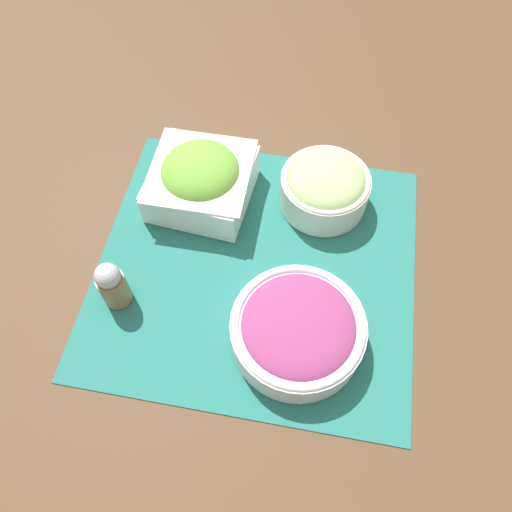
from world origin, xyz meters
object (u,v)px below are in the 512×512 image
pepper_shaker (112,285)px  lettuce_bowl (201,179)px  onion_bowl (298,329)px  cucumber_bowl (325,186)px

pepper_shaker → lettuce_bowl: bearing=-111.1°
lettuce_bowl → pepper_shaker: (0.08, 0.22, -0.00)m
lettuce_bowl → pepper_shaker: bearing=68.9°
onion_bowl → pepper_shaker: size_ratio=2.12×
cucumber_bowl → pepper_shaker: bearing=39.7°
onion_bowl → cucumber_bowl: bearing=-92.3°
cucumber_bowl → pepper_shaker: size_ratio=1.63×
onion_bowl → pepper_shaker: bearing=-3.7°
onion_bowl → lettuce_bowl: size_ratio=1.11×
onion_bowl → lettuce_bowl: (0.20, -0.24, 0.01)m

